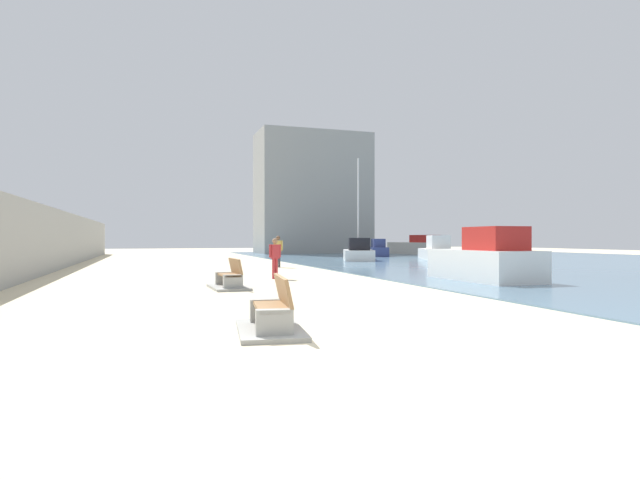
% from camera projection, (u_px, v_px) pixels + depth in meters
% --- Properties ---
extents(ground_plane, '(120.00, 120.00, 0.00)m').
position_uv_depth(ground_plane, '(208.00, 272.00, 25.21)').
color(ground_plane, beige).
extents(seawall, '(0.80, 64.00, 3.12)m').
position_uv_depth(seawall, '(36.00, 240.00, 22.85)').
color(seawall, '#9E9E99').
rests_on(seawall, ground).
extents(water_bay, '(36.00, 68.00, 0.04)m').
position_uv_depth(water_bay, '(593.00, 264.00, 32.74)').
color(water_bay, slate).
rests_on(water_bay, ground).
extents(bench_near, '(1.35, 2.22, 0.98)m').
position_uv_depth(bench_near, '(272.00, 319.00, 8.99)').
color(bench_near, '#9E9E99').
rests_on(bench_near, ground).
extents(bench_far, '(1.20, 2.15, 0.98)m').
position_uv_depth(bench_far, '(229.00, 281.00, 16.78)').
color(bench_far, '#9E9E99').
rests_on(bench_far, ground).
extents(person_walking, '(0.52, 0.26, 1.64)m').
position_uv_depth(person_walking, '(275.00, 255.00, 20.77)').
color(person_walking, '#B22D33').
rests_on(person_walking, ground).
extents(person_standing, '(0.49, 0.30, 1.78)m').
position_uv_depth(person_standing, '(278.00, 249.00, 29.03)').
color(person_standing, '#333338').
rests_on(person_standing, ground).
extents(boat_far_left, '(2.63, 4.79, 1.55)m').
position_uv_depth(boat_far_left, '(377.00, 250.00, 46.02)').
color(boat_far_left, navy).
rests_on(boat_far_left, water_bay).
extents(boat_outer, '(2.19, 4.64, 2.02)m').
position_uv_depth(boat_outer, '(486.00, 260.00, 19.55)').
color(boat_outer, white).
rests_on(boat_outer, water_bay).
extents(boat_distant, '(3.49, 7.21, 1.92)m').
position_uv_depth(boat_distant, '(418.00, 247.00, 50.99)').
color(boat_distant, beige).
rests_on(boat_distant, water_bay).
extents(boat_far_right, '(4.16, 6.78, 1.82)m').
position_uv_depth(boat_far_right, '(437.00, 251.00, 38.68)').
color(boat_far_right, white).
rests_on(boat_far_right, water_bay).
extents(boat_mid_bay, '(3.51, 5.18, 7.46)m').
position_uv_depth(boat_mid_bay, '(358.00, 252.00, 37.40)').
color(boat_mid_bay, white).
rests_on(boat_mid_bay, water_bay).
extents(harbor_building, '(12.00, 6.00, 12.99)m').
position_uv_depth(harbor_building, '(313.00, 194.00, 56.22)').
color(harbor_building, gray).
rests_on(harbor_building, ground).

